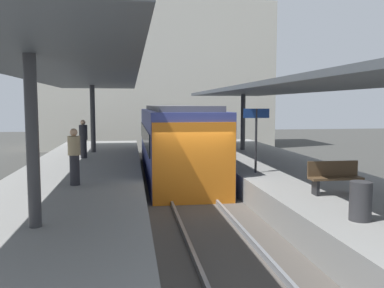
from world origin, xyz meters
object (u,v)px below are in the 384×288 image
(commuter_train, at_px, (176,141))
(platform_bench, at_px, (334,176))
(passenger_near_bench, at_px, (83,138))
(passenger_mid_platform, at_px, (74,156))
(platform_sign, at_px, (256,126))
(litter_bin, at_px, (361,201))

(commuter_train, distance_m, platform_bench, 8.74)
(commuter_train, xyz_separation_m, platform_bench, (3.33, -8.08, -0.26))
(passenger_near_bench, height_order, passenger_mid_platform, passenger_near_bench)
(platform_sign, height_order, passenger_mid_platform, platform_sign)
(litter_bin, height_order, passenger_mid_platform, passenger_mid_platform)
(litter_bin, bearing_deg, passenger_near_bench, 121.43)
(platform_sign, distance_m, passenger_near_bench, 8.03)
(passenger_mid_platform, bearing_deg, platform_sign, 12.97)
(commuter_train, distance_m, platform_sign, 5.13)
(platform_sign, bearing_deg, commuter_train, 117.03)
(litter_bin, distance_m, passenger_near_bench, 12.78)
(platform_sign, bearing_deg, passenger_mid_platform, -167.03)
(litter_bin, bearing_deg, commuter_train, 104.07)
(passenger_near_bench, distance_m, passenger_mid_platform, 6.26)
(litter_bin, bearing_deg, platform_sign, 93.21)
(platform_bench, bearing_deg, passenger_near_bench, 130.95)
(platform_sign, relative_size, passenger_mid_platform, 1.33)
(commuter_train, bearing_deg, litter_bin, -75.93)
(platform_bench, height_order, passenger_near_bench, passenger_near_bench)
(platform_bench, bearing_deg, litter_bin, -106.03)
(commuter_train, height_order, litter_bin, commuter_train)
(platform_bench, distance_m, passenger_near_bench, 11.23)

